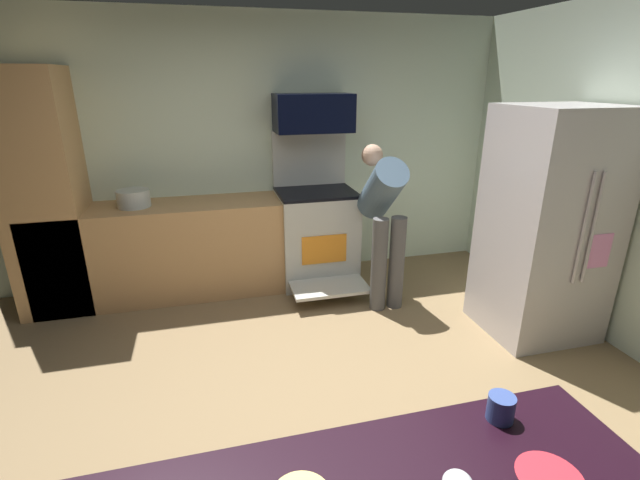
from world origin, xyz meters
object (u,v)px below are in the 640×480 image
person_cook (383,213)px  stock_pot (134,198)px  refrigerator (547,225)px  mug_tea (501,408)px  oven_range (316,233)px  microwave (313,113)px

person_cook → stock_pot: 2.26m
refrigerator → mug_tea: refrigerator is taller
refrigerator → person_cook: (-1.06, 0.80, -0.05)m
oven_range → mug_tea: bearing=-92.5°
mug_tea → stock_pot: (-1.56, 3.18, 0.03)m
microwave → stock_pot: (-1.69, -0.08, -0.71)m
oven_range → person_cook: (0.47, -0.61, 0.35)m
refrigerator → mug_tea: size_ratio=19.62×
stock_pot → refrigerator: bearing=-23.9°
stock_pot → oven_range: bearing=-0.5°
mug_tea → stock_pot: 3.54m
person_cook → mug_tea: 2.63m
microwave → refrigerator: microwave is taller
refrigerator → person_cook: refrigerator is taller
oven_range → microwave: bearing=90.0°
microwave → mug_tea: (-0.14, -3.26, -0.74)m
microwave → person_cook: (0.47, -0.70, -0.82)m
refrigerator → microwave: bearing=135.4°
mug_tea → oven_range: bearing=87.5°
refrigerator → stock_pot: bearing=156.1°
microwave → refrigerator: bearing=-44.6°
oven_range → refrigerator: bearing=-42.7°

